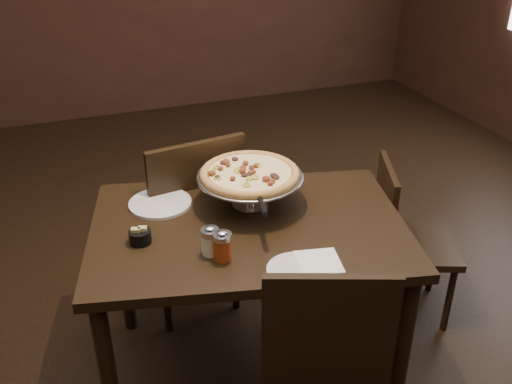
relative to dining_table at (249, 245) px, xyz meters
name	(u,v)px	position (x,y,z in m)	size (l,w,h in m)	color
room	(257,65)	(0.04, 0.01, 0.73)	(6.04, 7.04, 2.84)	black
dining_table	(249,245)	(0.00, 0.00, 0.00)	(1.39, 1.08, 0.77)	black
pizza_stand	(250,174)	(0.06, 0.14, 0.25)	(0.44, 0.44, 0.18)	silver
parmesan_shaker	(210,241)	(-0.20, -0.14, 0.16)	(0.07, 0.07, 0.12)	beige
pepper_flake_shaker	(222,246)	(-0.17, -0.19, 0.16)	(0.07, 0.07, 0.12)	maroon
packet_caddy	(140,236)	(-0.42, 0.02, 0.13)	(0.08, 0.08, 0.06)	black
napkin_stack	(318,263)	(0.14, -0.34, 0.11)	(0.15, 0.15, 0.02)	white
plate_left	(160,203)	(-0.29, 0.27, 0.11)	(0.26, 0.26, 0.01)	silver
plate_near	(297,270)	(0.05, -0.35, 0.11)	(0.21, 0.21, 0.01)	silver
serving_spatula	(262,207)	(0.01, -0.12, 0.24)	(0.14, 0.14, 0.02)	silver
chair_far	(190,218)	(-0.12, 0.50, -0.13)	(0.51, 0.51, 0.98)	black
chair_side	(403,236)	(0.84, 0.12, -0.22)	(0.50, 0.50, 0.82)	black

